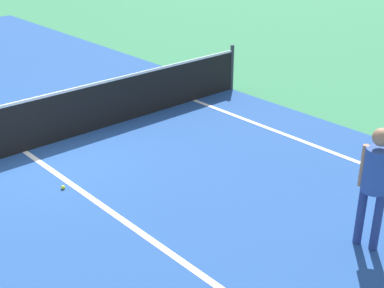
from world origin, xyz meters
TOP-DOWN VIEW (x-y plane):
  - ground_plane at (0.00, 0.00)m, footprint 60.00×60.00m
  - court_surface_inbounds at (0.00, 0.00)m, footprint 10.62×24.40m
  - line_center_service at (0.00, -3.20)m, footprint 0.10×6.40m
  - net at (0.00, 0.00)m, footprint 10.71×0.09m
  - player_near at (2.04, -5.68)m, footprint 1.23×0.42m
  - tennis_ball_near_net at (-0.18, -1.70)m, footprint 0.07×0.07m

SIDE VIEW (x-z plane):
  - ground_plane at x=0.00m, z-range 0.00..0.00m
  - court_surface_inbounds at x=0.00m, z-range 0.00..0.00m
  - line_center_service at x=0.00m, z-range 0.00..0.01m
  - tennis_ball_near_net at x=-0.18m, z-range 0.00..0.07m
  - net at x=0.00m, z-range -0.04..1.03m
  - player_near at x=2.04m, z-range 0.20..1.87m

